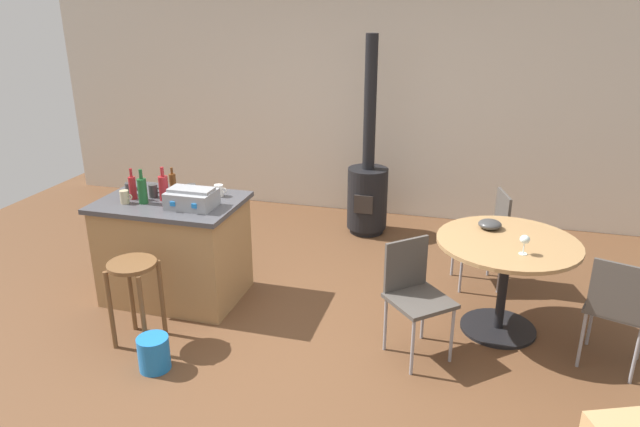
{
  "coord_description": "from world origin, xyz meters",
  "views": [
    {
      "loc": [
        1.23,
        -3.62,
        2.47
      ],
      "look_at": [
        0.04,
        0.68,
        0.8
      ],
      "focal_mm": 32.47,
      "sensor_mm": 36.0,
      "label": 1
    }
  ],
  "objects_px": {
    "toolbox": "(192,198)",
    "cup_0": "(130,189)",
    "kitchen_island": "(175,249)",
    "wooden_stool": "(134,283)",
    "folding_chair_far": "(618,305)",
    "folding_chair_near": "(415,290)",
    "wood_stove": "(368,187)",
    "plastic_bucket": "(154,353)",
    "cup_4": "(153,191)",
    "dining_table": "(506,262)",
    "bottle_0": "(142,190)",
    "cup_1": "(192,190)",
    "wine_glass": "(525,240)",
    "bottle_1": "(133,187)",
    "bottle_2": "(164,187)",
    "serving_bowl": "(490,224)",
    "bottle_3": "(173,182)",
    "cup_2": "(219,190)",
    "cup_3": "(125,197)",
    "folding_chair_left": "(487,231)"
  },
  "relations": [
    {
      "from": "bottle_3",
      "to": "cup_4",
      "type": "height_order",
      "value": "bottle_3"
    },
    {
      "from": "wooden_stool",
      "to": "bottle_2",
      "type": "bearing_deg",
      "value": 99.27
    },
    {
      "from": "dining_table",
      "to": "bottle_0",
      "type": "relative_size",
      "value": 3.69
    },
    {
      "from": "folding_chair_near",
      "to": "bottle_0",
      "type": "xyz_separation_m",
      "value": [
        -2.25,
        0.19,
        0.5
      ]
    },
    {
      "from": "kitchen_island",
      "to": "wooden_stool",
      "type": "xyz_separation_m",
      "value": [
        0.07,
        -0.73,
        0.05
      ]
    },
    {
      "from": "cup_4",
      "to": "wooden_stool",
      "type": "bearing_deg",
      "value": -72.48
    },
    {
      "from": "cup_1",
      "to": "wine_glass",
      "type": "xyz_separation_m",
      "value": [
        2.68,
        -0.21,
        -0.07
      ]
    },
    {
      "from": "serving_bowl",
      "to": "bottle_2",
      "type": "bearing_deg",
      "value": -171.77
    },
    {
      "from": "bottle_0",
      "to": "cup_0",
      "type": "bearing_deg",
      "value": 144.49
    },
    {
      "from": "bottle_2",
      "to": "serving_bowl",
      "type": "relative_size",
      "value": 1.57
    },
    {
      "from": "folding_chair_far",
      "to": "cup_0",
      "type": "relative_size",
      "value": 7.4
    },
    {
      "from": "wood_stove",
      "to": "serving_bowl",
      "type": "relative_size",
      "value": 11.86
    },
    {
      "from": "cup_2",
      "to": "cup_0",
      "type": "bearing_deg",
      "value": -166.84
    },
    {
      "from": "wood_stove",
      "to": "wine_glass",
      "type": "relative_size",
      "value": 14.88
    },
    {
      "from": "folding_chair_near",
      "to": "cup_0",
      "type": "distance_m",
      "value": 2.54
    },
    {
      "from": "cup_4",
      "to": "wood_stove",
      "type": "bearing_deg",
      "value": 51.46
    },
    {
      "from": "plastic_bucket",
      "to": "cup_4",
      "type": "bearing_deg",
      "value": 116.81
    },
    {
      "from": "folding_chair_near",
      "to": "wood_stove",
      "type": "bearing_deg",
      "value": 109.24
    },
    {
      "from": "bottle_2",
      "to": "dining_table",
      "type": "bearing_deg",
      "value": 3.42
    },
    {
      "from": "folding_chair_near",
      "to": "wooden_stool",
      "type": "bearing_deg",
      "value": -168.28
    },
    {
      "from": "bottle_2",
      "to": "wine_glass",
      "type": "height_order",
      "value": "bottle_2"
    },
    {
      "from": "cup_0",
      "to": "cup_3",
      "type": "bearing_deg",
      "value": -69.18
    },
    {
      "from": "cup_2",
      "to": "plastic_bucket",
      "type": "distance_m",
      "value": 1.47
    },
    {
      "from": "wood_stove",
      "to": "wine_glass",
      "type": "bearing_deg",
      "value": -52.71
    },
    {
      "from": "cup_0",
      "to": "wine_glass",
      "type": "relative_size",
      "value": 0.81
    },
    {
      "from": "dining_table",
      "to": "cup_4",
      "type": "xyz_separation_m",
      "value": [
        -2.88,
        -0.12,
        0.36
      ]
    },
    {
      "from": "cup_1",
      "to": "cup_0",
      "type": "bearing_deg",
      "value": -168.04
    },
    {
      "from": "bottle_1",
      "to": "serving_bowl",
      "type": "xyz_separation_m",
      "value": [
        2.88,
        0.43,
        -0.19
      ]
    },
    {
      "from": "toolbox",
      "to": "cup_0",
      "type": "distance_m",
      "value": 0.66
    },
    {
      "from": "serving_bowl",
      "to": "cup_0",
      "type": "bearing_deg",
      "value": -173.41
    },
    {
      "from": "folding_chair_far",
      "to": "serving_bowl",
      "type": "xyz_separation_m",
      "value": [
        -0.87,
        0.54,
        0.29
      ]
    },
    {
      "from": "bottle_1",
      "to": "bottle_2",
      "type": "xyz_separation_m",
      "value": [
        0.26,
        0.05,
        0.01
      ]
    },
    {
      "from": "cup_1",
      "to": "wine_glass",
      "type": "bearing_deg",
      "value": -4.39
    },
    {
      "from": "folding_chair_far",
      "to": "cup_2",
      "type": "height_order",
      "value": "cup_2"
    },
    {
      "from": "dining_table",
      "to": "wine_glass",
      "type": "distance_m",
      "value": 0.37
    },
    {
      "from": "folding_chair_left",
      "to": "cup_0",
      "type": "distance_m",
      "value": 3.13
    },
    {
      "from": "cup_0",
      "to": "wine_glass",
      "type": "bearing_deg",
      "value": -1.72
    },
    {
      "from": "dining_table",
      "to": "cup_1",
      "type": "bearing_deg",
      "value": -179.59
    },
    {
      "from": "bottle_3",
      "to": "cup_2",
      "type": "distance_m",
      "value": 0.45
    },
    {
      "from": "dining_table",
      "to": "cup_3",
      "type": "xyz_separation_m",
      "value": [
        -3.03,
        -0.33,
        0.35
      ]
    },
    {
      "from": "toolbox",
      "to": "plastic_bucket",
      "type": "bearing_deg",
      "value": -83.48
    },
    {
      "from": "folding_chair_far",
      "to": "cup_0",
      "type": "distance_m",
      "value": 3.86
    },
    {
      "from": "wine_glass",
      "to": "cup_3",
      "type": "bearing_deg",
      "value": -178.1
    },
    {
      "from": "dining_table",
      "to": "bottle_3",
      "type": "distance_m",
      "value": 2.84
    },
    {
      "from": "serving_bowl",
      "to": "wine_glass",
      "type": "bearing_deg",
      "value": -62.43
    },
    {
      "from": "wine_glass",
      "to": "bottle_0",
      "type": "bearing_deg",
      "value": -178.83
    },
    {
      "from": "cup_0",
      "to": "cup_4",
      "type": "bearing_deg",
      "value": 0.94
    },
    {
      "from": "wood_stove",
      "to": "toolbox",
      "type": "height_order",
      "value": "wood_stove"
    },
    {
      "from": "cup_1",
      "to": "plastic_bucket",
      "type": "bearing_deg",
      "value": -78.54
    },
    {
      "from": "dining_table",
      "to": "folding_chair_far",
      "type": "height_order",
      "value": "folding_chair_far"
    }
  ]
}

